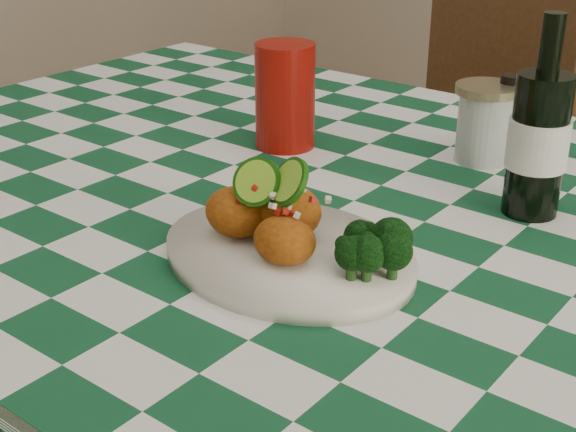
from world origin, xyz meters
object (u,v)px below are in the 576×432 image
Objects in this scene: plate at (288,254)px; mason_jar at (484,124)px; beer_bottle at (541,118)px; wooden_chair_left at (421,193)px; red_tumbler at (285,96)px; fried_chicken_pile at (280,206)px; ketchup_bottle at (508,118)px.

mason_jar reaches higher than plate.
beer_bottle is 0.25× the size of wooden_chair_left.
red_tumbler is (-0.23, 0.29, 0.07)m from plate.
ketchup_bottle is at bearing 82.60° from fried_chicken_pile.
fried_chicken_pile is at bearing 180.00° from plate.
mason_jar is at bearing 134.70° from beer_bottle.
mason_jar is 0.11× the size of wooden_chair_left.
plate is 2.41× the size of ketchup_bottle.
plate is 0.38m from red_tumbler.
red_tumbler reaches higher than plate.
beer_bottle reaches higher than fried_chicken_pile.
wooden_chair_left is at bearing 129.52° from ketchup_bottle.
fried_chicken_pile is 0.37m from red_tumbler.
ketchup_bottle is at bearing 54.56° from mason_jar.
mason_jar is at bearing 86.40° from plate.
ketchup_bottle is 0.50× the size of beer_bottle.
plate is 0.42m from mason_jar.
wooden_chair_left is (-0.08, 0.59, -0.38)m from red_tumbler.
beer_bottle is at bearing 62.02° from plate.
red_tumbler reaches higher than ketchup_bottle.
fried_chicken_pile is 0.92× the size of red_tumbler.
ketchup_bottle is 0.20m from beer_bottle.
plate is 0.99m from wooden_chair_left.
red_tumbler is at bearing -60.55° from wooden_chair_left.
plate is at bearing -51.12° from red_tumbler.
beer_bottle is (0.11, -0.16, 0.06)m from ketchup_bottle.
fried_chicken_pile is 1.00m from wooden_chair_left.
fried_chicken_pile is 0.15× the size of wooden_chair_left.
red_tumbler is 1.39× the size of mason_jar.
plate is 0.34m from beer_bottle.
wooden_chair_left reaches higher than plate.
plate is at bearing -96.05° from ketchup_bottle.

